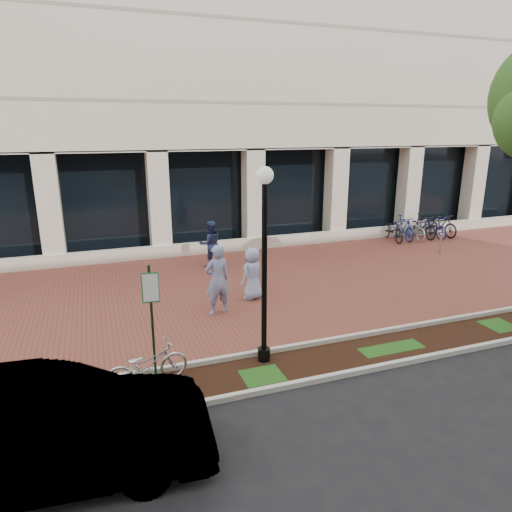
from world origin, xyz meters
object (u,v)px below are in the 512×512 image
object	(u,v)px
pedestrian_right	(252,274)
parking_sign	(152,310)
sedan_near_curb	(46,433)
pedestrian_left	(217,280)
pedestrian_mid	(210,244)
locked_bicycle	(146,365)
lamppost	(264,257)
bollard	(440,243)
bike_rack_cluster	(417,227)

from	to	relation	value
pedestrian_right	parking_sign	bearing A→B (deg)	20.74
parking_sign	sedan_near_curb	bearing A→B (deg)	-121.82
pedestrian_right	sedan_near_curb	world-z (taller)	pedestrian_right
pedestrian_left	pedestrian_mid	bearing A→B (deg)	-110.56
pedestrian_left	pedestrian_mid	size ratio (longest dim) A/B	1.14
parking_sign	locked_bicycle	xyz separation A→B (m)	(-0.19, -0.08, -1.14)
locked_bicycle	pedestrian_left	xyz separation A→B (m)	(2.34, 3.12, 0.54)
lamppost	pedestrian_right	xyz separation A→B (m)	(1.04, 3.72, -1.64)
locked_bicycle	sedan_near_curb	world-z (taller)	sedan_near_curb
parking_sign	bollard	world-z (taller)	parking_sign
lamppost	locked_bicycle	bearing A→B (deg)	-176.80
pedestrian_left	pedestrian_mid	world-z (taller)	pedestrian_left
parking_sign	pedestrian_mid	distance (m)	8.14
pedestrian_left	bollard	world-z (taller)	pedestrian_left
locked_bicycle	sedan_near_curb	bearing A→B (deg)	130.60
lamppost	bollard	size ratio (longest dim) A/B	4.86
pedestrian_mid	bollard	world-z (taller)	pedestrian_mid
lamppost	pedestrian_mid	distance (m)	7.62
pedestrian_right	bike_rack_cluster	bearing A→B (deg)	178.80
bike_rack_cluster	sedan_near_curb	xyz separation A→B (m)	(-15.22, -10.77, 0.26)
sedan_near_curb	bollard	bearing A→B (deg)	-55.19
parking_sign	sedan_near_curb	world-z (taller)	parking_sign
lamppost	pedestrian_mid	world-z (taller)	lamppost
pedestrian_mid	bollard	xyz separation A→B (m)	(9.36, -1.51, -0.43)
bike_rack_cluster	sedan_near_curb	distance (m)	18.65
locked_bicycle	pedestrian_mid	bearing A→B (deg)	-34.73
lamppost	bollard	distance (m)	11.83
parking_sign	bollard	bearing A→B (deg)	33.88
lamppost	pedestrian_right	size ratio (longest dim) A/B	2.68
lamppost	locked_bicycle	distance (m)	3.27
parking_sign	pedestrian_left	xyz separation A→B (m)	(2.16, 3.04, -0.60)
parking_sign	sedan_near_curb	xyz separation A→B (m)	(-1.85, -2.20, -0.80)
bollard	pedestrian_left	bearing A→B (deg)	-164.08
lamppost	bike_rack_cluster	xyz separation A→B (m)	(10.96, 8.51, -1.91)
bollard	bike_rack_cluster	size ratio (longest dim) A/B	0.25
parking_sign	lamppost	xyz separation A→B (m)	(2.41, 0.06, 0.85)
sedan_near_curb	pedestrian_mid	bearing A→B (deg)	-21.95
parking_sign	bike_rack_cluster	xyz separation A→B (m)	(13.37, 8.58, -1.06)
pedestrian_left	bike_rack_cluster	distance (m)	12.52
locked_bicycle	pedestrian_right	size ratio (longest dim) A/B	1.08
pedestrian_mid	pedestrian_right	bearing A→B (deg)	93.67
pedestrian_left	sedan_near_curb	world-z (taller)	pedestrian_left
bike_rack_cluster	lamppost	bearing A→B (deg)	-138.41
parking_sign	pedestrian_mid	xyz separation A→B (m)	(3.09, 7.49, -0.72)
pedestrian_right	lamppost	bearing A→B (deg)	47.47
bollard	pedestrian_mid	bearing A→B (deg)	170.81
parking_sign	locked_bicycle	distance (m)	1.16
lamppost	sedan_near_curb	distance (m)	5.09
locked_bicycle	pedestrian_right	distance (m)	5.32
parking_sign	bollard	xyz separation A→B (m)	(12.45, 5.98, -1.14)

